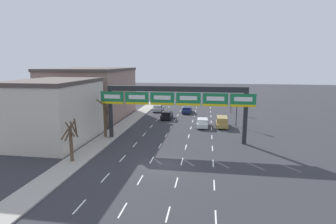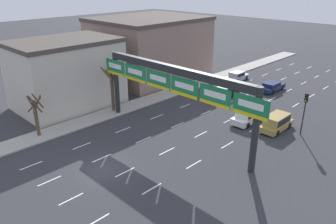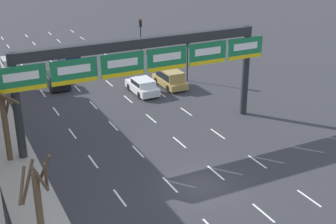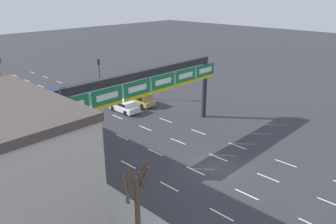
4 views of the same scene
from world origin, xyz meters
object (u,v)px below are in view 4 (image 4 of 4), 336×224
at_px(car_silver, 4,101).
at_px(tree_bare_second, 59,141).
at_px(car_navy, 52,93).
at_px(car_black, 54,109).
at_px(suv_gold, 140,98).
at_px(sign_gantry, 149,86).
at_px(traffic_light_near_gantry, 149,78).
at_px(traffic_light_mid_block, 99,66).
at_px(car_white, 125,106).
at_px(tree_bare_closest, 137,195).

xyz_separation_m(car_silver, tree_bare_second, (-3.47, -21.35, 2.42)).
height_order(car_navy, car_black, car_black).
bearing_deg(suv_gold, car_silver, 136.47).
relative_size(sign_gantry, suv_gold, 4.63).
bearing_deg(car_silver, tree_bare_second, -99.24).
height_order(car_silver, tree_bare_second, tree_bare_second).
distance_m(suv_gold, traffic_light_near_gantry, 3.36).
bearing_deg(traffic_light_mid_block, suv_gold, -101.05).
bearing_deg(traffic_light_near_gantry, suv_gold, -161.84).
bearing_deg(tree_bare_second, traffic_light_mid_block, 48.87).
distance_m(sign_gantry, car_black, 15.03).
distance_m(car_silver, traffic_light_mid_block, 15.71).
xyz_separation_m(car_navy, car_white, (3.50, -12.18, 0.06)).
xyz_separation_m(car_black, tree_bare_second, (-6.57, -13.79, 2.41)).
bearing_deg(car_black, traffic_light_near_gantry, -18.22).
height_order(car_white, car_black, car_black).
bearing_deg(tree_bare_closest, car_silver, 83.61).
distance_m(suv_gold, tree_bare_closest, 24.70).
height_order(sign_gantry, car_white, sign_gantry).
bearing_deg(car_navy, car_silver, 172.77).
height_order(suv_gold, tree_bare_closest, tree_bare_closest).
relative_size(car_black, tree_bare_closest, 0.88).
height_order(sign_gantry, traffic_light_mid_block, sign_gantry).
height_order(car_navy, car_silver, car_silver).
height_order(car_silver, traffic_light_near_gantry, traffic_light_near_gantry).
bearing_deg(car_black, suv_gold, -25.88).
xyz_separation_m(car_white, tree_bare_closest, (-13.32, -17.73, 1.81)).
height_order(car_white, traffic_light_near_gantry, traffic_light_near_gantry).
height_order(car_navy, tree_bare_second, tree_bare_second).
relative_size(car_silver, car_black, 1.02).
bearing_deg(car_black, sign_gantry, -76.49).
distance_m(suv_gold, traffic_light_mid_block, 13.22).
height_order(suv_gold, car_white, suv_gold).
distance_m(suv_gold, car_white, 3.23).
distance_m(car_silver, tree_bare_second, 21.77).
distance_m(car_navy, car_silver, 6.43).
bearing_deg(car_navy, traffic_light_mid_block, 7.67).
bearing_deg(sign_gantry, tree_bare_closest, -136.45).
bearing_deg(car_silver, car_navy, -7.23).
xyz_separation_m(sign_gantry, tree_bare_closest, (-9.85, -9.36, -3.20)).
bearing_deg(sign_gantry, car_white, 67.48).
xyz_separation_m(car_white, traffic_light_near_gantry, (5.53, 1.37, 2.43)).
relative_size(car_black, tree_bare_second, 0.69).
bearing_deg(tree_bare_second, car_black, 64.52).
height_order(sign_gantry, car_black, sign_gantry).
xyz_separation_m(sign_gantry, traffic_light_mid_block, (9.14, 21.78, -2.82)).
relative_size(car_navy, car_black, 1.10).
relative_size(car_black, traffic_light_near_gantry, 0.93).
height_order(car_silver, car_black, car_black).
relative_size(traffic_light_mid_block, tree_bare_second, 0.68).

